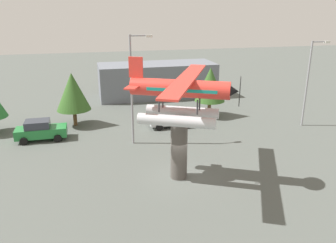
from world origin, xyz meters
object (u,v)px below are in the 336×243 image
at_px(display_pedestal, 179,150).
at_px(floatplane_monument, 182,96).
at_px(tree_east, 73,92).
at_px(car_mid_silver, 170,118).
at_px(streetlight_secondary, 310,78).
at_px(tree_center_back, 210,85).
at_px(streetlight_primary, 134,83).
at_px(car_near_green, 40,130).
at_px(storefront_building, 157,80).

relative_size(display_pedestal, floatplane_monument, 0.40).
bearing_deg(tree_east, car_mid_silver, -16.14).
bearing_deg(display_pedestal, streetlight_secondary, 26.67).
distance_m(streetlight_secondary, tree_east, 22.16).
distance_m(floatplane_monument, tree_east, 14.67).
bearing_deg(tree_center_back, streetlight_primary, -147.27).
height_order(display_pedestal, car_near_green, display_pedestal).
bearing_deg(car_near_green, storefront_building, 44.23).
height_order(streetlight_secondary, storefront_building, streetlight_secondary).
bearing_deg(car_mid_silver, car_near_green, -176.63).
distance_m(streetlight_secondary, tree_center_back, 9.39).
bearing_deg(floatplane_monument, streetlight_secondary, 53.88).
xyz_separation_m(floatplane_monument, car_near_green, (-9.79, 9.45, -4.74)).
relative_size(floatplane_monument, tree_east, 1.90).
xyz_separation_m(display_pedestal, storefront_building, (3.28, 22.00, 0.11)).
bearing_deg(car_mid_silver, streetlight_secondary, -12.23).
relative_size(car_mid_silver, tree_center_back, 0.82).
xyz_separation_m(display_pedestal, car_mid_silver, (1.99, 10.08, -1.10)).
height_order(car_near_green, streetlight_primary, streetlight_primary).
bearing_deg(storefront_building, floatplane_monument, -98.15).
height_order(streetlight_secondary, tree_east, streetlight_secondary).
xyz_separation_m(display_pedestal, floatplane_monument, (0.12, -0.06, 3.65)).
bearing_deg(streetlight_secondary, tree_east, 166.15).
bearing_deg(display_pedestal, car_mid_silver, 78.81).
bearing_deg(storefront_building, streetlight_primary, -108.74).
bearing_deg(tree_east, display_pedestal, -61.52).
xyz_separation_m(car_mid_silver, tree_center_back, (4.74, 2.19, 2.50)).
bearing_deg(streetlight_primary, display_pedestal, -74.17).
relative_size(floatplane_monument, streetlight_primary, 1.10).
distance_m(car_near_green, streetlight_secondary, 24.67).
distance_m(display_pedestal, tree_east, 14.44).
bearing_deg(tree_east, storefront_building, 42.73).
distance_m(car_near_green, tree_center_back, 16.84).
relative_size(streetlight_primary, tree_east, 1.73).
relative_size(display_pedestal, car_near_green, 0.94).
distance_m(storefront_building, tree_center_back, 10.40).
bearing_deg(car_near_green, car_mid_silver, 3.37).
height_order(floatplane_monument, storefront_building, floatplane_monument).
height_order(storefront_building, tree_center_back, tree_center_back).
distance_m(car_mid_silver, tree_east, 9.54).
bearing_deg(streetlight_secondary, display_pedestal, -153.33).
bearing_deg(streetlight_primary, car_near_green, 161.04).
xyz_separation_m(streetlight_secondary, storefront_building, (-11.34, 14.66, -2.56)).
distance_m(display_pedestal, streetlight_primary, 7.65).
xyz_separation_m(car_mid_silver, streetlight_primary, (-3.90, -3.36, 4.22)).
xyz_separation_m(floatplane_monument, car_mid_silver, (1.88, 10.14, -4.74)).
relative_size(floatplane_monument, streetlight_secondary, 1.22).
relative_size(streetlight_primary, storefront_building, 0.61).
xyz_separation_m(floatplane_monument, tree_center_back, (6.61, 12.33, -2.25)).
xyz_separation_m(streetlight_primary, streetlight_secondary, (16.53, 0.62, -0.46)).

